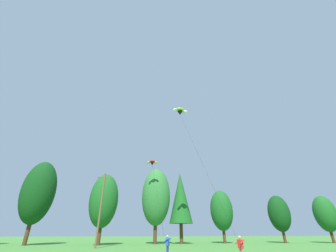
% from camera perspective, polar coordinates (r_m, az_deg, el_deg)
% --- Properties ---
extents(treeline_tree_b, '(5.48, 5.48, 13.64)m').
position_cam_1_polar(treeline_tree_b, '(44.85, -31.94, -15.04)').
color(treeline_tree_b, '#472D19').
rests_on(treeline_tree_b, ground_plane).
extents(treeline_tree_c, '(4.87, 4.87, 11.38)m').
position_cam_1_polar(treeline_tree_c, '(40.33, -17.18, -18.86)').
color(treeline_tree_c, '#472D19').
rests_on(treeline_tree_c, ground_plane).
extents(treeline_tree_d, '(5.42, 5.42, 13.40)m').
position_cam_1_polar(treeline_tree_d, '(42.77, -3.30, -18.67)').
color(treeline_tree_d, '#472D19').
rests_on(treeline_tree_d, ground_plane).
extents(treeline_tree_e, '(4.44, 4.44, 12.91)m').
position_cam_1_polar(treeline_tree_e, '(43.78, 3.41, -18.89)').
color(treeline_tree_e, '#472D19').
rests_on(treeline_tree_e, ground_plane).
extents(treeline_tree_f, '(4.41, 4.41, 9.66)m').
position_cam_1_polar(treeline_tree_f, '(46.61, 14.43, -21.43)').
color(treeline_tree_f, '#472D19').
rests_on(treeline_tree_f, ground_plane).
extents(treeline_tree_g, '(4.19, 4.19, 8.84)m').
position_cam_1_polar(treeline_tree_g, '(51.78, 28.12, -20.34)').
color(treeline_tree_g, '#472D19').
rests_on(treeline_tree_g, ground_plane).
extents(treeline_tree_h, '(4.16, 4.16, 8.74)m').
position_cam_1_polar(treeline_tree_h, '(56.16, 37.10, -18.57)').
color(treeline_tree_h, '#472D19').
rests_on(treeline_tree_h, ground_plane).
extents(utility_pole, '(2.20, 0.26, 9.90)m').
position_cam_1_polar(utility_pole, '(33.19, -17.92, -20.16)').
color(utility_pole, brown).
rests_on(utility_pole, ground_plane).
extents(kite_flyer_near, '(0.74, 0.75, 1.69)m').
position_cam_1_polar(kite_flyer_near, '(21.20, -0.15, -29.57)').
color(kite_flyer_near, navy).
rests_on(kite_flyer_near, ground_plane).
extents(kite_flyer_mid, '(0.71, 0.72, 1.69)m').
position_cam_1_polar(kite_flyer_mid, '(18.83, 19.28, -28.61)').
color(kite_flyer_mid, gray).
rests_on(kite_flyer_mid, ground_plane).
extents(parafoil_kite_high_red_yellow, '(2.13, 16.94, 12.31)m').
position_cam_1_polar(parafoil_kite_high_red_yellow, '(39.46, -4.33, -9.99)').
color(parafoil_kite_high_red_yellow, red).
extents(parafoil_kite_mid_lime_white, '(2.94, 13.99, 19.62)m').
position_cam_1_polar(parafoil_kite_mid_lime_white, '(36.07, 3.34, 3.99)').
color(parafoil_kite_mid_lime_white, '#93D633').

